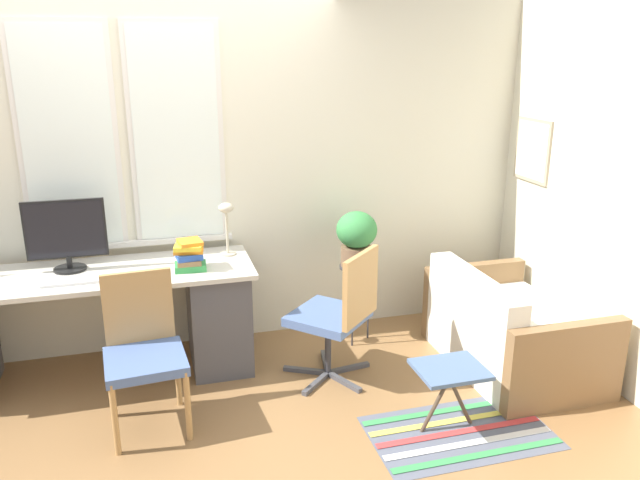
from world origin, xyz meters
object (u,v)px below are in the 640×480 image
at_px(desk_lamp, 226,217).
at_px(desk_chair_wooden, 143,348).
at_px(monitor, 66,234).
at_px(book_stack, 189,256).
at_px(office_chair_swivel, 338,313).
at_px(folding_stool, 450,373).
at_px(mouse, 116,276).
at_px(potted_plant, 357,236).
at_px(keyboard, 72,281).
at_px(plant_stand, 356,275).
at_px(couch_loveseat, 509,333).

bearing_deg(desk_lamp, desk_chair_wooden, -127.92).
bearing_deg(monitor, book_stack, -15.02).
relative_size(office_chair_swivel, folding_stool, 2.29).
bearing_deg(mouse, potted_plant, 7.31).
bearing_deg(monitor, potted_plant, -0.98).
bearing_deg(desk_lamp, potted_plant, -4.22).
xyz_separation_m(desk_chair_wooden, office_chair_swivel, (1.25, 0.19, -0.01)).
relative_size(desk_chair_wooden, office_chair_swivel, 0.98).
bearing_deg(book_stack, potted_plant, 7.97).
height_order(monitor, office_chair_swivel, monitor).
distance_m(monitor, office_chair_swivel, 1.86).
relative_size(keyboard, desk_lamp, 0.95).
height_order(mouse, book_stack, book_stack).
distance_m(monitor, desk_chair_wooden, 1.01).
distance_m(mouse, plant_stand, 1.73).
distance_m(monitor, folding_stool, 2.59).
relative_size(keyboard, couch_loveseat, 0.29).
height_order(desk_lamp, book_stack, desk_lamp).
bearing_deg(potted_plant, mouse, -172.69).
height_order(mouse, couch_loveseat, mouse).
bearing_deg(couch_loveseat, mouse, 79.95).
xyz_separation_m(mouse, folding_stool, (1.85, -1.04, -0.41)).
height_order(office_chair_swivel, potted_plant, potted_plant).
relative_size(monitor, potted_plant, 1.22).
relative_size(book_stack, plant_stand, 0.35).
height_order(desk_chair_wooden, couch_loveseat, desk_chair_wooden).
bearing_deg(mouse, desk_chair_wooden, -73.98).
distance_m(desk_lamp, desk_chair_wooden, 1.14).
xyz_separation_m(keyboard, desk_lamp, (1.02, 0.29, 0.27)).
bearing_deg(folding_stool, monitor, 148.86).
distance_m(book_stack, office_chair_swivel, 1.06).
bearing_deg(potted_plant, office_chair_swivel, -119.87).
xyz_separation_m(mouse, office_chair_swivel, (1.39, -0.31, -0.29)).
bearing_deg(desk_chair_wooden, keyboard, 124.90).
distance_m(keyboard, folding_stool, 2.39).
bearing_deg(plant_stand, potted_plant, 90.00).
relative_size(couch_loveseat, plant_stand, 2.03).
relative_size(desk_lamp, plant_stand, 0.62).
height_order(keyboard, desk_lamp, desk_lamp).
bearing_deg(couch_loveseat, folding_stool, 127.47).
bearing_deg(desk_lamp, plant_stand, -4.22).
height_order(desk_chair_wooden, folding_stool, desk_chair_wooden).
height_order(monitor, folding_stool, monitor).
height_order(monitor, plant_stand, monitor).
relative_size(monitor, office_chair_swivel, 0.55).
xyz_separation_m(monitor, mouse, (0.30, -0.25, -0.23)).
bearing_deg(keyboard, plant_stand, 6.39).
bearing_deg(potted_plant, book_stack, -172.03).
height_order(desk_chair_wooden, potted_plant, potted_plant).
relative_size(desk_chair_wooden, couch_loveseat, 0.74).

